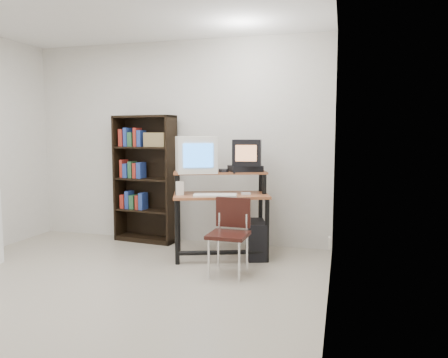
% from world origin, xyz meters
% --- Properties ---
extents(floor, '(4.00, 4.00, 0.01)m').
position_xyz_m(floor, '(0.00, 0.00, -0.01)').
color(floor, '#B4A995').
rests_on(floor, ground).
extents(back_wall, '(4.00, 0.01, 2.60)m').
position_xyz_m(back_wall, '(0.00, 2.00, 1.30)').
color(back_wall, silver).
rests_on(back_wall, floor).
extents(right_wall, '(0.01, 4.00, 2.60)m').
position_xyz_m(right_wall, '(2.00, 0.00, 1.30)').
color(right_wall, silver).
rests_on(right_wall, floor).
extents(computer_desk, '(1.18, 0.86, 0.98)m').
position_xyz_m(computer_desk, '(0.77, 1.36, 0.67)').
color(computer_desk, '#995532').
rests_on(computer_desk, floor).
extents(crt_monitor, '(0.58, 0.58, 0.42)m').
position_xyz_m(crt_monitor, '(0.47, 1.37, 1.18)').
color(crt_monitor, white).
rests_on(crt_monitor, computer_desk).
extents(vcr, '(0.44, 0.40, 0.08)m').
position_xyz_m(vcr, '(1.01, 1.54, 1.01)').
color(vcr, black).
rests_on(vcr, computer_desk).
extents(crt_tv, '(0.36, 0.35, 0.30)m').
position_xyz_m(crt_tv, '(1.03, 1.54, 1.20)').
color(crt_tv, black).
rests_on(crt_tv, vcr).
extents(cd_spindle, '(0.14, 0.14, 0.05)m').
position_xyz_m(cd_spindle, '(0.79, 1.40, 0.99)').
color(cd_spindle, '#26262B').
rests_on(cd_spindle, computer_desk).
extents(keyboard, '(0.50, 0.31, 0.03)m').
position_xyz_m(keyboard, '(0.75, 1.18, 0.74)').
color(keyboard, white).
rests_on(keyboard, computer_desk).
extents(mousepad, '(0.27, 0.24, 0.01)m').
position_xyz_m(mousepad, '(1.06, 1.35, 0.72)').
color(mousepad, black).
rests_on(mousepad, computer_desk).
extents(mouse, '(0.12, 0.10, 0.03)m').
position_xyz_m(mouse, '(1.06, 1.37, 0.74)').
color(mouse, white).
rests_on(mouse, mousepad).
extents(desk_speaker, '(0.11, 0.11, 0.17)m').
position_xyz_m(desk_speaker, '(0.35, 1.14, 0.80)').
color(desk_speaker, white).
rests_on(desk_speaker, computer_desk).
extents(pc_tower, '(0.32, 0.49, 0.42)m').
position_xyz_m(pc_tower, '(1.16, 1.46, 0.21)').
color(pc_tower, black).
rests_on(pc_tower, floor).
extents(school_chair, '(0.40, 0.40, 0.76)m').
position_xyz_m(school_chair, '(1.01, 0.82, 0.47)').
color(school_chair, black).
rests_on(school_chair, floor).
extents(bookshelf, '(0.85, 0.38, 1.65)m').
position_xyz_m(bookshelf, '(-0.39, 1.85, 0.85)').
color(bookshelf, black).
rests_on(bookshelf, floor).
extents(wall_outlet, '(0.02, 0.08, 0.12)m').
position_xyz_m(wall_outlet, '(1.99, 1.15, 0.30)').
color(wall_outlet, beige).
rests_on(wall_outlet, right_wall).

